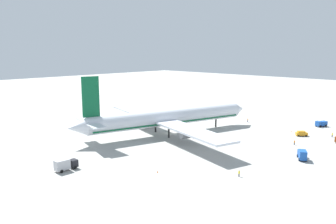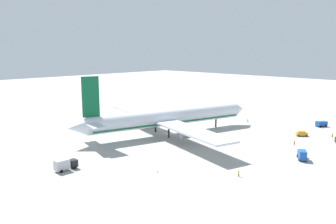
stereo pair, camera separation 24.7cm
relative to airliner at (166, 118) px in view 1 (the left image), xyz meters
The scene contains 12 objects.
ground_plane 6.68m from the airliner, 17.09° to the right, with size 600.00×600.00×0.00m, color #9E9E99.
airliner is the anchor object (origin of this frame).
service_truck_0 68.34m from the airliner, 34.50° to the right, with size 5.47×3.96×2.49m.
service_truck_2 49.43m from the airliner, 169.82° to the right, with size 6.33×2.55×3.23m.
service_truck_3 52.01m from the airliner, 83.15° to the right, with size 5.99×4.71×3.03m.
service_van 52.36m from the airliner, 49.07° to the right, with size 4.33×4.33×1.97m.
ground_worker_0 49.71m from the airliner, 112.89° to the right, with size 0.41×0.41×1.71m.
ground_worker_1 44.00m from the airliner, 14.50° to the right, with size 0.47×0.47×1.70m.
ground_worker_2 63.46m from the airliner, 50.00° to the right, with size 0.52×0.52×1.75m.
ground_worker_3 47.63m from the airliner, 64.55° to the right, with size 0.49×0.49×1.61m.
traffic_cone_0 50.74m from the airliner, 42.25° to the right, with size 0.36×0.36×0.55m, color orange.
traffic_cone_1 43.08m from the airliner, 138.65° to the right, with size 0.36×0.36×0.55m, color orange.
Camera 1 is at (-93.90, -90.54, 32.61)m, focal length 36.36 mm.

